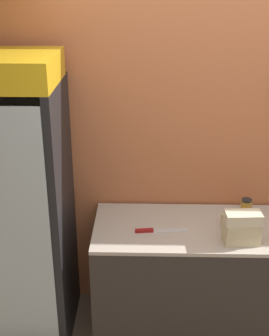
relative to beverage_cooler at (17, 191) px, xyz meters
name	(u,v)px	position (x,y,z in m)	size (l,w,h in m)	color
wall_back	(222,140)	(1.41, 0.33, 0.26)	(5.20, 0.09, 2.70)	#D17547
prep_counter	(220,279)	(1.41, -0.05, -0.67)	(1.78, 0.65, 0.86)	#332D28
beverage_cooler	(17,191)	(0.00, 0.00, 0.00)	(0.68, 0.65, 2.03)	black
sandwich_stack_bottom	(241,238)	(1.48, -0.24, -0.20)	(0.23, 0.14, 0.07)	beige
sandwich_stack_middle	(242,228)	(1.48, -0.24, -0.13)	(0.24, 0.15, 0.07)	beige
sandwich_stack_top	(243,218)	(1.48, -0.24, -0.05)	(0.23, 0.13, 0.07)	beige
sandwich_flat_right	(239,220)	(1.51, -0.02, -0.20)	(0.23, 0.16, 0.07)	beige
chefs_knife	(154,231)	(0.93, -0.12, -0.23)	(0.36, 0.08, 0.02)	silver
condiment_jar	(246,206)	(1.59, 0.15, -0.18)	(0.08, 0.08, 0.11)	gold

